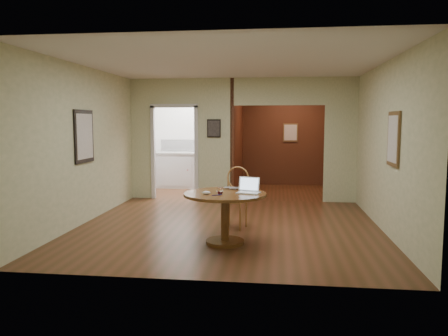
# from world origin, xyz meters

# --- Properties ---
(floor) EXTENTS (5.00, 5.00, 0.00)m
(floor) POSITION_xyz_m (0.00, 0.00, 0.00)
(floor) COLOR #442913
(floor) RESTS_ON ground
(room_shell) EXTENTS (5.20, 7.50, 5.00)m
(room_shell) POSITION_xyz_m (-0.47, 3.10, 1.29)
(room_shell) COLOR silver
(room_shell) RESTS_ON ground
(dining_table) EXTENTS (1.18, 1.18, 0.74)m
(dining_table) POSITION_xyz_m (0.07, -1.00, 0.55)
(dining_table) COLOR brown
(dining_table) RESTS_ON ground
(chair) EXTENTS (0.52, 0.52, 1.01)m
(chair) POSITION_xyz_m (0.13, -0.01, 0.56)
(chair) COLOR olive
(chair) RESTS_ON ground
(open_laptop) EXTENTS (0.36, 0.34, 0.22)m
(open_laptop) POSITION_xyz_m (0.40, -0.93, 0.80)
(open_laptop) COLOR white
(open_laptop) RESTS_ON dining_table
(closed_laptop) EXTENTS (0.37, 0.27, 0.03)m
(closed_laptop) POSITION_xyz_m (0.17, -0.69, 0.75)
(closed_laptop) COLOR #A7A8AC
(closed_laptop) RESTS_ON dining_table
(mouse) EXTENTS (0.12, 0.07, 0.05)m
(mouse) POSITION_xyz_m (-0.18, -1.17, 0.76)
(mouse) COLOR white
(mouse) RESTS_ON dining_table
(wine_glass) EXTENTS (0.09, 0.09, 0.10)m
(wine_glass) POSITION_xyz_m (0.01, -1.12, 0.79)
(wine_glass) COLOR white
(wine_glass) RESTS_ON dining_table
(pen) EXTENTS (0.13, 0.09, 0.01)m
(pen) POSITION_xyz_m (-0.02, -1.23, 0.74)
(pen) COLOR #0C0F59
(pen) RESTS_ON dining_table
(kitchen_cabinet) EXTENTS (2.06, 0.60, 0.94)m
(kitchen_cabinet) POSITION_xyz_m (-1.35, 4.20, 0.47)
(kitchen_cabinet) COLOR silver
(kitchen_cabinet) RESTS_ON ground
(grocery_bag) EXTENTS (0.33, 0.29, 0.31)m
(grocery_bag) POSITION_xyz_m (-0.74, 4.20, 1.10)
(grocery_bag) COLOR #C7AE92
(grocery_bag) RESTS_ON kitchen_cabinet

